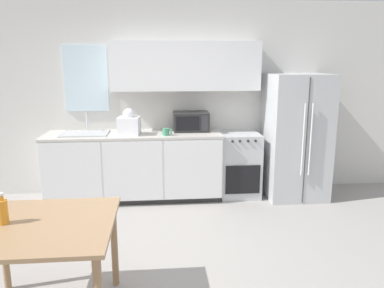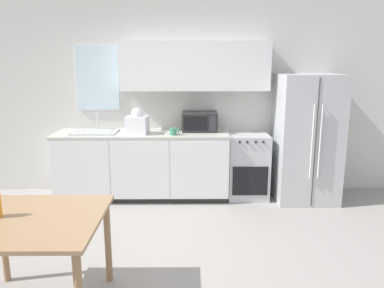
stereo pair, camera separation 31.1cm
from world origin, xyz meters
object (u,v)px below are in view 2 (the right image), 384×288
Objects in this scene: microwave at (200,121)px; dining_table at (32,232)px; coffee_mug at (174,131)px; refrigerator at (306,138)px; oven_range at (247,165)px.

dining_table is (-1.29, -2.61, -0.40)m from microwave.
microwave is 3.85× the size of coffee_mug.
refrigerator is 13.63× the size of coffee_mug.
coffee_mug reaches higher than oven_range.
microwave is at bearing 40.68° from coffee_mug.
oven_range is 7.14× the size of coffee_mug.
microwave is at bearing 172.06° from oven_range.
refrigerator reaches higher than microwave.
microwave is 0.47m from coffee_mug.
coffee_mug is (-1.79, -0.12, 0.11)m from refrigerator.
coffee_mug is 2.52m from dining_table.
microwave is at bearing 172.82° from refrigerator.
oven_range is 0.88m from refrigerator.
refrigerator is 1.47m from microwave.
coffee_mug is at bearing -176.23° from refrigerator.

